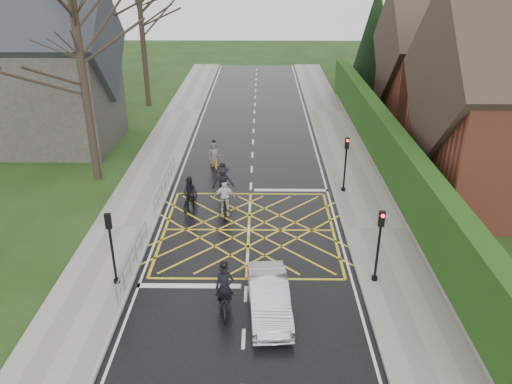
{
  "coord_description": "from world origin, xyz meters",
  "views": [
    {
      "loc": [
        0.57,
        -20.7,
        11.76
      ],
      "look_at": [
        0.33,
        1.5,
        1.3
      ],
      "focal_mm": 35.0,
      "sensor_mm": 36.0,
      "label": 1
    }
  ],
  "objects_px": {
    "cyclist_back": "(190,196)",
    "cyclist_lead": "(214,157)",
    "cyclist_rear": "(225,294)",
    "car": "(269,297)",
    "cyclist_mid": "(223,186)",
    "cyclist_front": "(224,202)"
  },
  "relations": [
    {
      "from": "cyclist_back",
      "to": "car",
      "type": "height_order",
      "value": "cyclist_back"
    },
    {
      "from": "cyclist_mid",
      "to": "cyclist_front",
      "type": "xyz_separation_m",
      "value": [
        0.21,
        -1.94,
        0.01
      ]
    },
    {
      "from": "cyclist_rear",
      "to": "cyclist_lead",
      "type": "height_order",
      "value": "cyclist_rear"
    },
    {
      "from": "cyclist_front",
      "to": "cyclist_lead",
      "type": "height_order",
      "value": "cyclist_front"
    },
    {
      "from": "cyclist_rear",
      "to": "cyclist_lead",
      "type": "relative_size",
      "value": 1.16
    },
    {
      "from": "cyclist_back",
      "to": "cyclist_lead",
      "type": "relative_size",
      "value": 0.99
    },
    {
      "from": "cyclist_back",
      "to": "cyclist_lead",
      "type": "height_order",
      "value": "cyclist_back"
    },
    {
      "from": "cyclist_mid",
      "to": "cyclist_front",
      "type": "bearing_deg",
      "value": -93.97
    },
    {
      "from": "cyclist_rear",
      "to": "car",
      "type": "xyz_separation_m",
      "value": [
        1.61,
        -0.16,
        -0.0
      ]
    },
    {
      "from": "cyclist_rear",
      "to": "cyclist_mid",
      "type": "bearing_deg",
      "value": 89.31
    },
    {
      "from": "cyclist_mid",
      "to": "car",
      "type": "height_order",
      "value": "cyclist_mid"
    },
    {
      "from": "cyclist_lead",
      "to": "cyclist_front",
      "type": "bearing_deg",
      "value": -95.75
    },
    {
      "from": "cyclist_back",
      "to": "car",
      "type": "xyz_separation_m",
      "value": [
        3.94,
        -8.35,
        -0.01
      ]
    },
    {
      "from": "cyclist_mid",
      "to": "cyclist_front",
      "type": "relative_size",
      "value": 1.04
    },
    {
      "from": "cyclist_front",
      "to": "cyclist_rear",
      "type": "bearing_deg",
      "value": -91.42
    },
    {
      "from": "cyclist_back",
      "to": "cyclist_mid",
      "type": "distance_m",
      "value": 1.99
    },
    {
      "from": "cyclist_rear",
      "to": "cyclist_mid",
      "type": "relative_size",
      "value": 0.98
    },
    {
      "from": "cyclist_back",
      "to": "cyclist_front",
      "type": "distance_m",
      "value": 1.97
    },
    {
      "from": "cyclist_mid",
      "to": "cyclist_lead",
      "type": "height_order",
      "value": "cyclist_mid"
    },
    {
      "from": "cyclist_front",
      "to": "car",
      "type": "distance_m",
      "value": 7.87
    },
    {
      "from": "cyclist_front",
      "to": "cyclist_back",
      "type": "bearing_deg",
      "value": 151.5
    },
    {
      "from": "cyclist_rear",
      "to": "cyclist_mid",
      "type": "height_order",
      "value": "cyclist_rear"
    }
  ]
}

